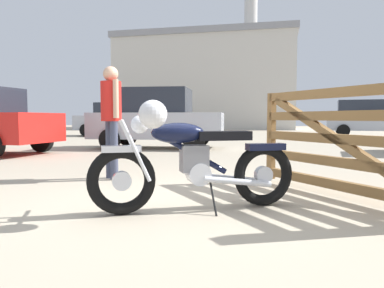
# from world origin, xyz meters

# --- Properties ---
(ground_plane) EXTENTS (80.00, 80.00, 0.00)m
(ground_plane) POSITION_xyz_m (0.00, 0.00, 0.00)
(ground_plane) COLOR tan
(vintage_motorcycle) EXTENTS (1.92, 1.10, 1.07)m
(vintage_motorcycle) POSITION_xyz_m (0.15, -0.35, 0.49)
(vintage_motorcycle) COLOR black
(vintage_motorcycle) RESTS_ON ground_plane
(timber_gate) EXTENTS (1.65, 2.09, 1.60)m
(timber_gate) POSITION_xyz_m (1.83, 0.31, 0.70)
(timber_gate) COLOR brown
(timber_gate) RESTS_ON ground_plane
(bystander) EXTENTS (0.34, 0.35, 1.66)m
(bystander) POSITION_xyz_m (-1.39, 1.28, 1.02)
(bystander) COLOR #383D51
(bystander) RESTS_ON ground_plane
(silver_sedan_mid) EXTENTS (4.00, 2.03, 1.78)m
(silver_sedan_mid) POSITION_xyz_m (-2.44, 6.86, 0.92)
(silver_sedan_mid) COLOR black
(silver_sedan_mid) RESTS_ON ground_plane
(red_hatchback_near) EXTENTS (4.22, 1.95, 1.67)m
(red_hatchback_near) POSITION_xyz_m (-6.47, 13.80, 0.84)
(red_hatchback_near) COLOR black
(red_hatchback_near) RESTS_ON ground_plane
(white_estate_far) EXTENTS (4.09, 2.22, 1.78)m
(white_estate_far) POSITION_xyz_m (5.69, 15.70, 0.92)
(white_estate_far) COLOR black
(white_estate_far) RESTS_ON ground_plane
(industrial_building) EXTENTS (15.31, 8.90, 16.90)m
(industrial_building) POSITION_xyz_m (-4.24, 28.98, 4.11)
(industrial_building) COLOR beige
(industrial_building) RESTS_ON ground_plane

